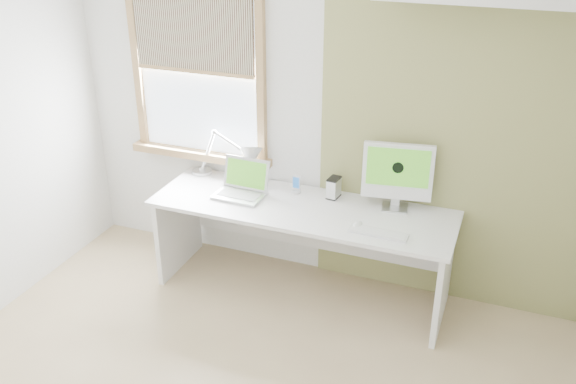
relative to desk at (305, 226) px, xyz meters
The scene contains 11 objects.
room 1.63m from the desk, 89.21° to the right, with size 4.04×3.54×2.64m.
accent_wall 1.31m from the desk, 16.25° to the left, with size 2.00×0.02×2.60m, color #8E8951.
window 1.43m from the desk, 164.53° to the left, with size 1.20×0.14×1.42m.
desk is the anchor object (origin of this frame).
desk_lamp 0.72m from the desk, 165.14° to the left, with size 0.68×0.30×0.39m.
laptop 0.55m from the desk, behind, with size 0.37×0.30×0.26m.
phone_dock 0.30m from the desk, 129.62° to the left, with size 0.08×0.08×0.14m.
external_drive 0.36m from the desk, 44.85° to the left, with size 0.09×0.13×0.16m.
imac 0.80m from the desk, 15.20° to the left, with size 0.50×0.19×0.48m.
keyboard 0.69m from the desk, 22.49° to the right, with size 0.40×0.12×0.02m.
mouse 0.54m from the desk, 23.87° to the right, with size 0.06×0.10×0.03m, color white.
Camera 1 is at (1.31, -2.34, 2.76)m, focal length 38.52 mm.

